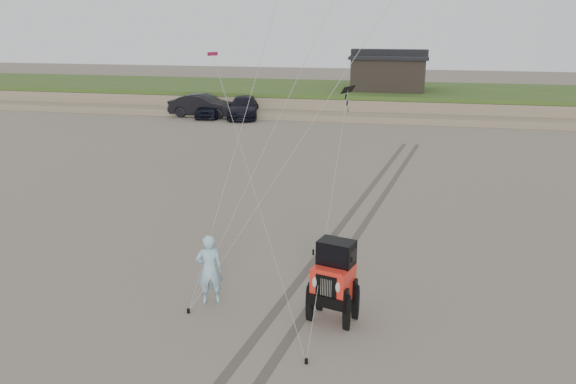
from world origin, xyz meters
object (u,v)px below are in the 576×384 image
cabin (389,71)px  truck_b (203,106)px  jeep (333,290)px  truck_a (209,107)px  man (209,269)px  truck_c (244,107)px

cabin → truck_b: (-14.19, -6.91, -2.35)m
jeep → truck_a: bearing=130.4°
truck_a → jeep: jeep is taller
cabin → man: (-3.28, -36.21, -2.26)m
cabin → truck_b: bearing=-154.1°
truck_c → truck_b: bearing=175.4°
truck_c → jeep: bearing=-81.2°
truck_a → truck_c: truck_c is taller
cabin → jeep: size_ratio=1.40×
truck_a → truck_b: (-0.48, -0.08, 0.14)m
truck_b → truck_c: truck_b is taller
truck_a → truck_b: bearing=-179.5°
cabin → jeep: 36.57m
truck_b → truck_c: size_ratio=0.97×
truck_b → truck_c: bearing=-80.2°
man → truck_b: bearing=-91.7°
truck_a → man: man is taller
truck_a → truck_c: size_ratio=0.79×
truck_a → jeep: (13.82, -29.66, 0.10)m
cabin → truck_b: 15.96m
truck_b → truck_c: 3.24m
truck_b → man: size_ratio=2.76×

